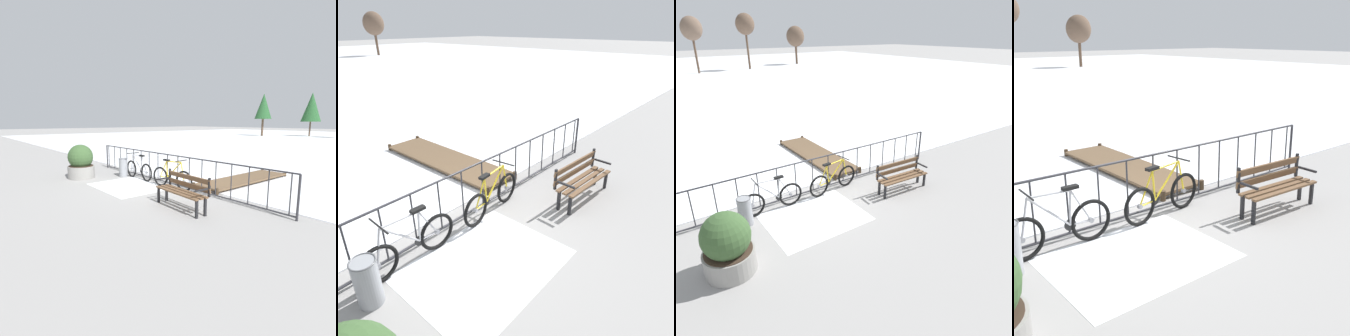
# 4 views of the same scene
# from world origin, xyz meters

# --- Properties ---
(ground_plane) EXTENTS (160.00, 160.00, 0.00)m
(ground_plane) POSITION_xyz_m (0.00, 0.00, 0.00)
(ground_plane) COLOR gray
(snow_patch) EXTENTS (2.45, 1.92, 0.01)m
(snow_patch) POSITION_xyz_m (-0.64, -1.20, 0.00)
(snow_patch) COLOR white
(snow_patch) RESTS_ON ground
(railing_fence) EXTENTS (9.06, 0.06, 1.07)m
(railing_fence) POSITION_xyz_m (0.00, 0.00, 0.56)
(railing_fence) COLOR #2D2D33
(railing_fence) RESTS_ON ground
(bicycle_near_railing) EXTENTS (1.71, 0.52, 0.97)m
(bicycle_near_railing) POSITION_xyz_m (0.54, -0.27, 0.37)
(bicycle_near_railing) COLOR black
(bicycle_near_railing) RESTS_ON ground
(bicycle_second) EXTENTS (1.71, 0.52, 0.97)m
(bicycle_second) POSITION_xyz_m (-1.38, -0.28, 0.37)
(bicycle_second) COLOR black
(bicycle_second) RESTS_ON ground
(park_bench) EXTENTS (1.62, 0.57, 0.89)m
(park_bench) POSITION_xyz_m (2.24, -1.32, 0.51)
(park_bench) COLOR brown
(park_bench) RESTS_ON ground
(trash_bin) EXTENTS (0.35, 0.35, 0.73)m
(trash_bin) POSITION_xyz_m (-2.17, -0.49, 0.37)
(trash_bin) COLOR gray
(trash_bin) RESTS_ON ground
(wooden_dock) EXTENTS (1.10, 4.18, 0.20)m
(wooden_dock) POSITION_xyz_m (1.48, 2.34, 0.12)
(wooden_dock) COLOR brown
(wooden_dock) RESTS_ON ground
(tree_far_east) EXTENTS (2.46, 2.46, 5.02)m
(tree_far_east) POSITION_xyz_m (17.46, 35.03, 3.64)
(tree_far_east) COLOR brown
(tree_far_east) RESTS_ON ground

